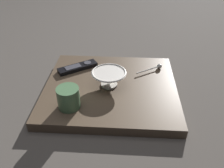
{
  "coord_description": "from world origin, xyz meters",
  "views": [
    {
      "loc": [
        -0.06,
        0.87,
        0.67
      ],
      "look_at": [
        -0.01,
        0.02,
        0.06
      ],
      "focal_mm": 38.16,
      "sensor_mm": 36.0,
      "label": 1
    }
  ],
  "objects": [
    {
      "name": "coffee_mug",
      "position": [
        0.15,
        0.16,
        0.09
      ],
      "size": [
        0.09,
        0.09,
        0.09
      ],
      "color": "#4C724C",
      "rests_on": "table"
    },
    {
      "name": "ground_plane",
      "position": [
        0.0,
        0.0,
        0.0
      ],
      "size": [
        6.0,
        6.0,
        0.0
      ],
      "primitive_type": "plane",
      "color": "#47423D"
    },
    {
      "name": "teaspoon",
      "position": [
        -0.22,
        -0.15,
        0.05
      ],
      "size": [
        0.13,
        0.09,
        0.02
      ],
      "color": "silver",
      "rests_on": "table"
    },
    {
      "name": "cereal_bowl",
      "position": [
        0.01,
        0.0,
        0.08
      ],
      "size": [
        0.16,
        0.16,
        0.07
      ],
      "color": "beige",
      "rests_on": "table"
    },
    {
      "name": "tv_remote_near",
      "position": [
        0.17,
        -0.13,
        0.05
      ],
      "size": [
        0.19,
        0.15,
        0.02
      ],
      "color": "black",
      "rests_on": "table"
    },
    {
      "name": "table",
      "position": [
        0.0,
        0.0,
        0.02
      ],
      "size": [
        0.59,
        0.53,
        0.04
      ],
      "color": "#4C3D2D",
      "rests_on": "ground"
    }
  ]
}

